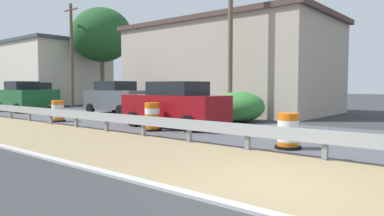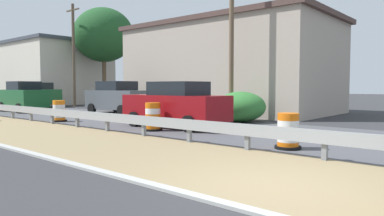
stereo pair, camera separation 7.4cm
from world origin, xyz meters
The scene contains 18 objects.
ground_plane centered at (0.00, 0.00, 0.00)m, with size 160.00×160.00×0.00m, color #333335.
median_dirt_strip centered at (0.89, 0.00, 0.00)m, with size 4.17×120.00×0.01m, color #8E7A56.
far_lane_asphalt centered at (6.36, 0.00, 0.00)m, with size 6.78×120.00×0.00m, color #4C4C51.
curb_near_edge centered at (-1.30, 0.00, 0.00)m, with size 0.20×120.00×0.11m, color #ADADA8.
guardrail_median centered at (2.73, -0.92, 0.52)m, with size 0.18×45.72×0.71m.
traffic_barrel_nearest centered at (3.68, 1.44, 0.44)m, with size 0.72×0.72×0.99m.
traffic_barrel_close centered at (4.05, 7.21, 0.49)m, with size 0.73×0.73×1.09m.
traffic_barrel_mid centered at (3.55, 13.32, 0.47)m, with size 0.72×0.72×1.04m.
car_lead_near_lane centered at (5.52, 21.49, 1.02)m, with size 1.97×4.05×2.05m.
car_lead_far_lane centered at (5.45, 7.31, 0.96)m, with size 2.11×4.63×1.91m.
car_mid_far_lane centered at (8.99, 26.04, 1.01)m, with size 2.02×4.08×2.03m.
car_distant_a centered at (8.52, 15.07, 1.02)m, with size 2.16×4.49×2.03m.
roadside_shop_near centered at (14.82, 10.96, 2.99)m, with size 8.09×13.79×5.95m.
roadside_shop_far centered at (13.22, 32.41, 3.09)m, with size 8.15×12.19×6.16m.
utility_pole_near centered at (9.64, 7.37, 4.71)m, with size 0.24×1.80×9.11m.
utility_pole_mid centered at (10.96, 24.10, 4.43)m, with size 0.24×1.80×8.54m.
bush_roadside centered at (9.16, 6.49, 0.73)m, with size 2.43×2.43×1.47m, color #337533.
tree_roadside centered at (14.25, 24.45, 6.36)m, with size 5.41×5.41×8.81m.
Camera 2 is at (-5.44, -2.84, 1.72)m, focal length 33.35 mm.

